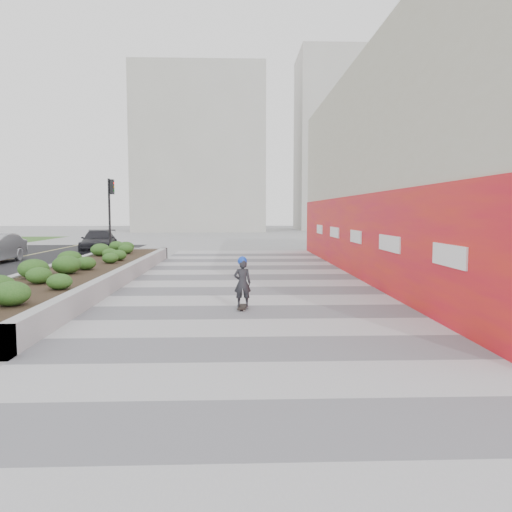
# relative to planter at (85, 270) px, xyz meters

# --- Properties ---
(ground) EXTENTS (160.00, 160.00, 0.00)m
(ground) POSITION_rel_planter_xyz_m (5.50, -7.00, -0.42)
(ground) COLOR gray
(ground) RESTS_ON ground
(walkway) EXTENTS (8.00, 36.00, 0.01)m
(walkway) POSITION_rel_planter_xyz_m (5.50, -4.00, -0.41)
(walkway) COLOR #A8A8AD
(walkway) RESTS_ON ground
(building) EXTENTS (6.04, 24.08, 8.00)m
(building) POSITION_rel_planter_xyz_m (12.48, 1.98, 3.56)
(building) COLOR #BDB5A1
(building) RESTS_ON ground
(planter) EXTENTS (3.00, 18.00, 0.90)m
(planter) POSITION_rel_planter_xyz_m (0.00, 0.00, 0.00)
(planter) COLOR #9E9EA0
(planter) RESTS_ON ground
(traffic_signal_near) EXTENTS (0.33, 0.28, 4.20)m
(traffic_signal_near) POSITION_rel_planter_xyz_m (-1.73, 10.50, 2.34)
(traffic_signal_near) COLOR black
(traffic_signal_near) RESTS_ON ground
(distant_bldg_north_l) EXTENTS (16.00, 12.00, 20.00)m
(distant_bldg_north_l) POSITION_rel_planter_xyz_m (0.50, 48.00, 9.58)
(distant_bldg_north_l) COLOR #ADAAA3
(distant_bldg_north_l) RESTS_ON ground
(distant_bldg_north_r) EXTENTS (14.00, 10.00, 24.00)m
(distant_bldg_north_r) POSITION_rel_planter_xyz_m (20.50, 53.00, 11.58)
(distant_bldg_north_r) COLOR #ADAAA3
(distant_bldg_north_r) RESTS_ON ground
(manhole_cover) EXTENTS (0.44, 0.44, 0.01)m
(manhole_cover) POSITION_rel_planter_xyz_m (6.00, -4.00, -0.42)
(manhole_cover) COLOR #595654
(manhole_cover) RESTS_ON ground
(skateboarder) EXTENTS (0.43, 0.74, 1.31)m
(skateboarder) POSITION_rel_planter_xyz_m (5.27, -4.83, 0.25)
(skateboarder) COLOR beige
(skateboarder) RESTS_ON ground
(car_dark) EXTENTS (2.63, 4.89, 1.35)m
(car_dark) POSITION_rel_planter_xyz_m (-3.00, 12.63, 0.25)
(car_dark) COLOR black
(car_dark) RESTS_ON ground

